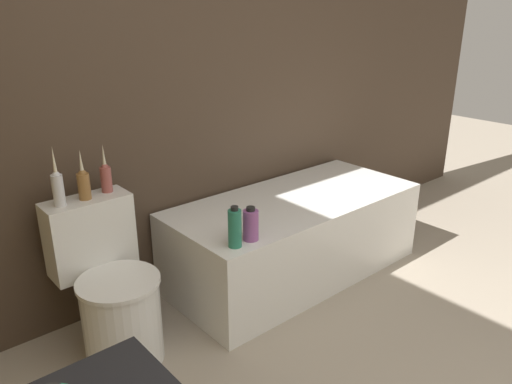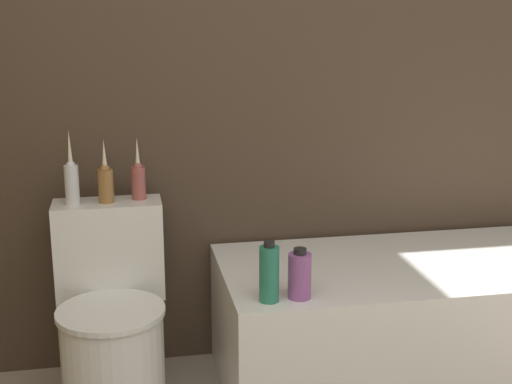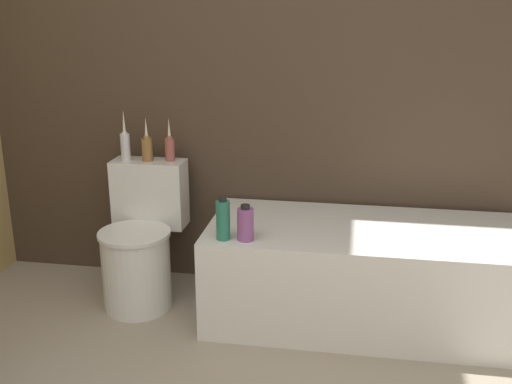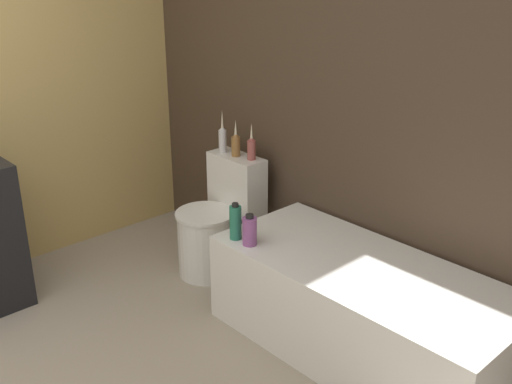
% 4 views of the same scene
% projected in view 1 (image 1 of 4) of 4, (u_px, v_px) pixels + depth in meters
% --- Properties ---
extents(wall_back_tiled, '(6.40, 0.06, 2.60)m').
position_uv_depth(wall_back_tiled, '(150.00, 70.00, 2.63)').
color(wall_back_tiled, '#423326').
rests_on(wall_back_tiled, ground_plane).
extents(bathtub, '(1.61, 0.72, 0.51)m').
position_uv_depth(bathtub, '(294.00, 235.00, 3.14)').
color(bathtub, white).
rests_on(bathtub, ground).
extents(toilet, '(0.41, 0.55, 0.76)m').
position_uv_depth(toilet, '(112.00, 292.00, 2.39)').
color(toilet, white).
rests_on(toilet, ground).
extents(vase_gold, '(0.05, 0.05, 0.28)m').
position_uv_depth(vase_gold, '(58.00, 187.00, 2.25)').
color(vase_gold, silver).
rests_on(vase_gold, toilet).
extents(vase_silver, '(0.06, 0.06, 0.24)m').
position_uv_depth(vase_silver, '(84.00, 183.00, 2.34)').
color(vase_silver, olive).
rests_on(vase_silver, toilet).
extents(vase_bronze, '(0.05, 0.05, 0.24)m').
position_uv_depth(vase_bronze, '(106.00, 176.00, 2.43)').
color(vase_bronze, '#994C47').
rests_on(vase_bronze, toilet).
extents(shampoo_bottle_tall, '(0.07, 0.07, 0.21)m').
position_uv_depth(shampoo_bottle_tall, '(235.00, 228.00, 2.41)').
color(shampoo_bottle_tall, '#267259').
rests_on(shampoo_bottle_tall, bathtub).
extents(shampoo_bottle_short, '(0.08, 0.08, 0.18)m').
position_uv_depth(shampoo_bottle_short, '(251.00, 225.00, 2.49)').
color(shampoo_bottle_short, '#8C4C8C').
rests_on(shampoo_bottle_short, bathtub).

